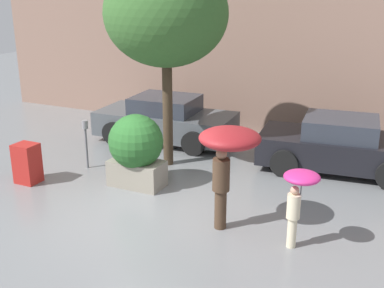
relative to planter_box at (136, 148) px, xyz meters
name	(u,v)px	position (x,y,z in m)	size (l,w,h in m)	color
ground_plane	(136,216)	(0.77, -1.30, -0.87)	(40.00, 40.00, 0.00)	slate
building_facade	(251,30)	(0.77, 5.20, 2.13)	(18.00, 0.30, 6.00)	#8C6B5B
planter_box	(136,148)	(0.00, 0.00, 0.00)	(1.21, 1.19, 1.62)	gray
person_adult	(228,148)	(2.50, -0.97, 0.68)	(1.09, 1.09, 1.90)	#473323
person_child	(299,191)	(3.81, -1.15, 0.17)	(0.59, 0.59, 1.39)	beige
parked_car_near	(166,120)	(-0.97, 3.14, -0.27)	(3.95, 2.09, 1.29)	#4C5156
parked_car_far	(339,146)	(3.84, 2.90, -0.27)	(3.87, 2.22, 1.29)	black
street_tree	(166,14)	(-0.02, 1.50, 2.73)	(2.84, 2.84, 4.83)	#423323
parking_meter	(86,134)	(-1.67, 0.42, -0.01)	(0.14, 0.14, 1.19)	#595B60
newspaper_box	(27,163)	(-2.32, -0.88, -0.42)	(0.50, 0.44, 0.90)	#B2231E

